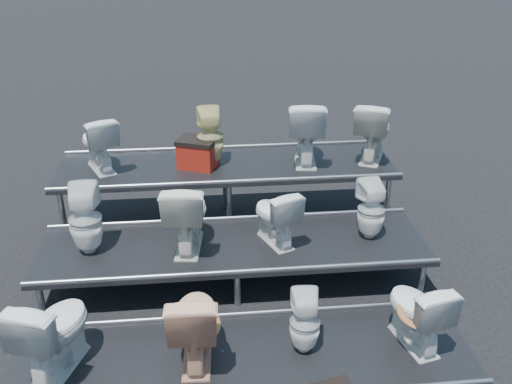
{
  "coord_description": "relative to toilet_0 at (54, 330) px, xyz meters",
  "views": [
    {
      "loc": [
        -0.31,
        -5.36,
        3.67
      ],
      "look_at": [
        0.26,
        0.1,
        1.03
      ],
      "focal_mm": 40.0,
      "sensor_mm": 36.0,
      "label": 1
    }
  ],
  "objects": [
    {
      "name": "ground",
      "position": [
        1.64,
        1.3,
        -0.47
      ],
      "size": [
        80.0,
        80.0,
        0.0
      ],
      "primitive_type": "plane",
      "color": "black",
      "rests_on": "ground"
    },
    {
      "name": "tier_front",
      "position": [
        1.64,
        0.0,
        -0.44
      ],
      "size": [
        4.2,
        1.2,
        0.06
      ],
      "primitive_type": "cube",
      "color": "black",
      "rests_on": "ground"
    },
    {
      "name": "tier_mid",
      "position": [
        1.64,
        1.3,
        -0.24
      ],
      "size": [
        4.2,
        1.2,
        0.46
      ],
      "primitive_type": "cube",
      "color": "black",
      "rests_on": "ground"
    },
    {
      "name": "tier_back",
      "position": [
        1.64,
        2.6,
        -0.04
      ],
      "size": [
        4.2,
        1.2,
        0.86
      ],
      "primitive_type": "cube",
      "color": "black",
      "rests_on": "ground"
    },
    {
      "name": "toilet_0",
      "position": [
        0.0,
        0.0,
        0.0
      ],
      "size": [
        0.7,
        0.9,
        0.81
      ],
      "primitive_type": "imported",
      "rotation": [
        0.0,
        0.0,
        2.8
      ],
      "color": "silver",
      "rests_on": "tier_front"
    },
    {
      "name": "toilet_1",
      "position": [
        1.21,
        0.0,
        -0.01
      ],
      "size": [
        0.48,
        0.8,
        0.79
      ],
      "primitive_type": "imported",
      "rotation": [
        0.0,
        0.0,
        3.09
      ],
      "color": "#E1A37E",
      "rests_on": "tier_front"
    },
    {
      "name": "toilet_2",
      "position": [
        2.2,
        0.0,
        -0.1
      ],
      "size": [
        0.3,
        0.31,
        0.62
      ],
      "primitive_type": "imported",
      "rotation": [
        0.0,
        0.0,
        3.06
      ],
      "color": "silver",
      "rests_on": "tier_front"
    },
    {
      "name": "toilet_3",
      "position": [
        3.23,
        0.0,
        -0.05
      ],
      "size": [
        0.55,
        0.78,
        0.72
      ],
      "primitive_type": "imported",
      "rotation": [
        0.0,
        0.0,
        3.37
      ],
      "color": "silver",
      "rests_on": "tier_front"
    },
    {
      "name": "toilet_4",
      "position": [
        0.1,
        1.3,
        0.38
      ],
      "size": [
        0.36,
        0.37,
        0.76
      ],
      "primitive_type": "imported",
      "rotation": [
        0.0,
        0.0,
        3.2
      ],
      "color": "silver",
      "rests_on": "tier_mid"
    },
    {
      "name": "toilet_5",
      "position": [
        1.15,
        1.3,
        0.39
      ],
      "size": [
        0.53,
        0.82,
        0.79
      ],
      "primitive_type": "imported",
      "rotation": [
        0.0,
        0.0,
        3.03
      ],
      "color": "silver",
      "rests_on": "tier_mid"
    },
    {
      "name": "toilet_6",
      "position": [
        2.09,
        1.3,
        0.32
      ],
      "size": [
        0.58,
        0.73,
        0.65
      ],
      "primitive_type": "imported",
      "rotation": [
        0.0,
        0.0,
        3.53
      ],
      "color": "silver",
      "rests_on": "tier_mid"
    },
    {
      "name": "toilet_7",
      "position": [
        3.15,
        1.3,
        0.33
      ],
      "size": [
        0.34,
        0.35,
        0.67
      ],
      "primitive_type": "imported",
      "rotation": [
        0.0,
        0.0,
        3.28
      ],
      "color": "silver",
      "rests_on": "tier_mid"
    },
    {
      "name": "toilet_8",
      "position": [
        0.09,
        2.6,
        0.74
      ],
      "size": [
        0.63,
        0.77,
        0.69
      ],
      "primitive_type": "imported",
      "rotation": [
        0.0,
        0.0,
        3.57
      ],
      "color": "silver",
      "rests_on": "tier_back"
    },
    {
      "name": "toilet_9",
      "position": [
        1.45,
        2.6,
        0.76
      ],
      "size": [
        0.36,
        0.36,
        0.73
      ],
      "primitive_type": "imported",
      "rotation": [
        0.0,
        0.0,
        3.22
      ],
      "color": "#CEC17C",
      "rests_on": "tier_back"
    },
    {
      "name": "toilet_10",
      "position": [
        2.64,
        2.6,
        0.8
      ],
      "size": [
        0.55,
        0.85,
        0.81
      ],
      "primitive_type": "imported",
      "rotation": [
        0.0,
        0.0,
        3.02
      ],
      "color": "silver",
      "rests_on": "tier_back"
    },
    {
      "name": "toilet_11",
      "position": [
        3.51,
        2.6,
        0.78
      ],
      "size": [
        0.7,
        0.86,
        0.77
      ],
      "primitive_type": "imported",
      "rotation": [
        0.0,
        0.0,
        2.71
      ],
      "color": "silver",
      "rests_on": "tier_back"
    },
    {
      "name": "red_crate",
      "position": [
        1.29,
        2.55,
        0.55
      ],
      "size": [
        0.55,
        0.5,
        0.32
      ],
      "primitive_type": "cube",
      "rotation": [
        0.0,
        0.0,
        -0.39
      ],
      "color": "maroon",
      "rests_on": "tier_back"
    }
  ]
}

